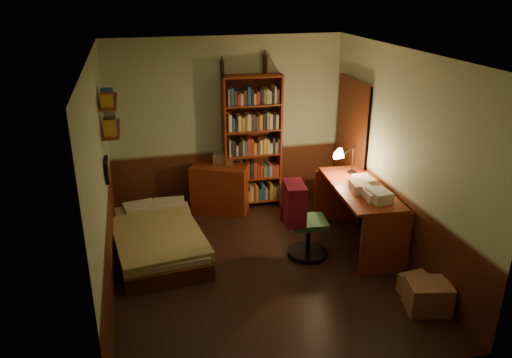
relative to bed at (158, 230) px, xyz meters
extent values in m
cube|color=black|center=(1.19, -0.80, -0.29)|extent=(3.50, 4.00, 0.02)
cube|color=silver|center=(1.19, -0.80, 2.33)|extent=(3.50, 4.00, 0.02)
cube|color=#9BB289|center=(1.19, 1.21, 1.02)|extent=(3.50, 0.02, 2.60)
cube|color=#9BB289|center=(-0.57, -0.80, 1.02)|extent=(0.02, 4.00, 2.60)
cube|color=#9BB289|center=(2.95, -0.80, 1.02)|extent=(0.02, 4.00, 2.60)
cube|color=#9BB289|center=(1.19, -2.81, 1.02)|extent=(3.50, 0.02, 2.60)
cube|color=black|center=(2.91, 0.50, 0.72)|extent=(0.06, 0.90, 2.00)
cube|color=#391709|center=(2.88, 0.50, 0.72)|extent=(0.02, 0.98, 2.08)
cube|color=olive|center=(0.00, 0.00, 0.00)|extent=(1.17, 1.98, 0.56)
cube|color=maroon|center=(1.00, 0.97, 0.09)|extent=(0.93, 0.72, 0.74)
cube|color=#B2B2B7|center=(1.09, 1.09, 0.54)|extent=(0.34, 0.30, 0.16)
cube|color=maroon|center=(1.54, 1.05, 0.75)|extent=(0.89, 0.32, 2.06)
cylinder|color=black|center=(1.12, 1.16, 1.88)|extent=(0.06, 0.06, 0.21)
cylinder|color=black|center=(1.76, 1.16, 1.91)|extent=(0.08, 0.08, 0.27)
cube|color=maroon|center=(2.59, -0.51, 0.14)|extent=(0.77, 1.62, 0.84)
cube|color=silver|center=(2.52, -0.62, 0.61)|extent=(0.24, 0.31, 0.11)
cone|color=black|center=(2.69, -0.01, 0.89)|extent=(0.24, 0.24, 0.66)
cube|color=#265533|center=(1.87, -0.61, 0.28)|extent=(0.62, 0.56, 1.13)
cube|color=maroon|center=(1.68, -0.86, 1.10)|extent=(0.25, 0.44, 0.52)
cube|color=maroon|center=(-0.45, 0.30, 1.32)|extent=(0.20, 0.90, 0.03)
cube|color=maroon|center=(-0.45, 0.30, 1.67)|extent=(0.20, 0.90, 0.03)
cube|color=black|center=(-0.53, -0.20, 0.97)|extent=(0.04, 0.32, 0.26)
cube|color=#92674A|center=(2.72, -2.02, -0.11)|extent=(0.51, 0.44, 0.33)
cube|color=#92674A|center=(2.75, -1.75, -0.17)|extent=(0.35, 0.30, 0.23)
camera|label=1|loc=(-0.17, -5.93, 3.03)|focal=35.00mm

